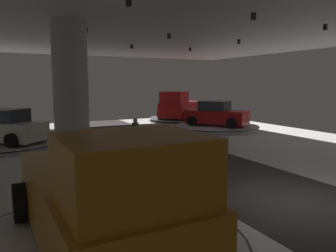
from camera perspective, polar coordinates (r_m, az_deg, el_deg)
ground at (r=10.07m, az=20.89°, el=-12.06°), size 24.00×44.00×0.06m
column_left at (r=13.07m, az=-16.18°, el=4.91°), size 1.29×1.29×5.50m
display_platform_near_left at (r=6.79m, az=-11.69°, el=-19.94°), size 5.68×5.68×0.25m
pickup_truck_near_left at (r=6.10m, az=-11.06°, el=-12.49°), size 2.77×5.36×2.30m
display_platform_deep_right at (r=29.22m, az=2.45°, el=1.23°), size 5.68×5.68×0.24m
pickup_truck_deep_right at (r=28.83m, az=2.20°, el=3.22°), size 5.49×4.88×2.30m
display_platform_far_right at (r=23.61m, az=8.22°, el=-0.22°), size 5.85×5.85×0.30m
display_car_far_right at (r=23.52m, az=8.19°, el=1.95°), size 3.83×4.49×1.71m
display_platform_far_left at (r=18.83m, az=-26.13°, el=-2.88°), size 5.35×5.35×0.26m
display_car_far_left at (r=18.68m, az=-26.21°, el=-0.24°), size 4.23×4.25×1.71m
visitor_walking_near at (r=16.03m, az=-5.58°, el=-1.06°), size 0.32×0.32×1.59m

